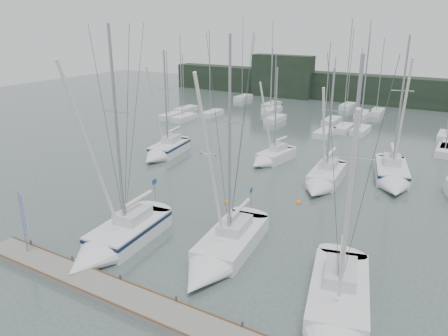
{
  "coord_description": "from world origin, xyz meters",
  "views": [
    {
      "loc": [
        14.23,
        -19.62,
        14.63
      ],
      "look_at": [
        -0.43,
        5.0,
        4.79
      ],
      "focal_mm": 35.0,
      "sensor_mm": 36.0,
      "label": 1
    }
  ],
  "objects_px": {
    "sailboat_near_center": "(219,255)",
    "sailboat_mid_a": "(164,151)",
    "sailboat_mid_c": "(323,181)",
    "sailboat_near_left": "(113,242)",
    "sailboat_near_right": "(337,318)",
    "dock_banner": "(24,218)",
    "sailboat_mid_d": "(393,177)",
    "sailboat_mid_b": "(269,158)",
    "buoy_a": "(226,203)",
    "buoy_b": "(298,203)"
  },
  "relations": [
    {
      "from": "sailboat_near_left",
      "to": "sailboat_near_center",
      "type": "distance_m",
      "value": 7.17
    },
    {
      "from": "sailboat_near_left",
      "to": "sailboat_mid_a",
      "type": "distance_m",
      "value": 20.79
    },
    {
      "from": "buoy_a",
      "to": "dock_banner",
      "type": "bearing_deg",
      "value": -114.29
    },
    {
      "from": "dock_banner",
      "to": "sailboat_near_right",
      "type": "bearing_deg",
      "value": 21.02
    },
    {
      "from": "sailboat_mid_d",
      "to": "buoy_b",
      "type": "height_order",
      "value": "sailboat_mid_d"
    },
    {
      "from": "sailboat_near_right",
      "to": "sailboat_mid_d",
      "type": "xyz_separation_m",
      "value": [
        -1.6,
        22.46,
        0.09
      ]
    },
    {
      "from": "sailboat_mid_a",
      "to": "sailboat_mid_d",
      "type": "bearing_deg",
      "value": 1.5
    },
    {
      "from": "sailboat_near_right",
      "to": "dock_banner",
      "type": "distance_m",
      "value": 19.44
    },
    {
      "from": "sailboat_mid_c",
      "to": "sailboat_mid_d",
      "type": "relative_size",
      "value": 0.8
    },
    {
      "from": "sailboat_near_center",
      "to": "buoy_a",
      "type": "bearing_deg",
      "value": 110.15
    },
    {
      "from": "sailboat_near_left",
      "to": "dock_banner",
      "type": "bearing_deg",
      "value": -143.98
    },
    {
      "from": "sailboat_mid_d",
      "to": "buoy_b",
      "type": "bearing_deg",
      "value": -138.1
    },
    {
      "from": "sailboat_near_right",
      "to": "sailboat_mid_c",
      "type": "height_order",
      "value": "sailboat_near_right"
    },
    {
      "from": "sailboat_near_left",
      "to": "buoy_b",
      "type": "bearing_deg",
      "value": 55.18
    },
    {
      "from": "sailboat_near_right",
      "to": "sailboat_mid_d",
      "type": "distance_m",
      "value": 22.51
    },
    {
      "from": "sailboat_mid_b",
      "to": "sailboat_mid_c",
      "type": "bearing_deg",
      "value": -19.55
    },
    {
      "from": "sailboat_near_left",
      "to": "sailboat_mid_d",
      "type": "distance_m",
      "value": 26.15
    },
    {
      "from": "sailboat_mid_c",
      "to": "sailboat_near_right",
      "type": "bearing_deg",
      "value": -74.24
    },
    {
      "from": "buoy_a",
      "to": "sailboat_mid_a",
      "type": "bearing_deg",
      "value": 149.02
    },
    {
      "from": "sailboat_near_right",
      "to": "sailboat_mid_d",
      "type": "height_order",
      "value": "sailboat_mid_d"
    },
    {
      "from": "sailboat_near_center",
      "to": "sailboat_mid_b",
      "type": "height_order",
      "value": "sailboat_near_center"
    },
    {
      "from": "sailboat_near_right",
      "to": "dock_banner",
      "type": "relative_size",
      "value": 3.41
    },
    {
      "from": "sailboat_near_center",
      "to": "buoy_a",
      "type": "xyz_separation_m",
      "value": [
        -4.37,
        8.39,
        -0.52
      ]
    },
    {
      "from": "sailboat_mid_a",
      "to": "sailboat_mid_c",
      "type": "height_order",
      "value": "sailboat_mid_a"
    },
    {
      "from": "sailboat_mid_a",
      "to": "dock_banner",
      "type": "bearing_deg",
      "value": -82.87
    },
    {
      "from": "sailboat_near_right",
      "to": "buoy_a",
      "type": "bearing_deg",
      "value": 125.75
    },
    {
      "from": "sailboat_near_center",
      "to": "sailboat_near_right",
      "type": "height_order",
      "value": "sailboat_near_center"
    },
    {
      "from": "sailboat_near_left",
      "to": "sailboat_near_right",
      "type": "xyz_separation_m",
      "value": [
        15.04,
        -0.02,
        -0.07
      ]
    },
    {
      "from": "sailboat_near_center",
      "to": "sailboat_mid_d",
      "type": "distance_m",
      "value": 21.26
    },
    {
      "from": "sailboat_near_center",
      "to": "sailboat_mid_a",
      "type": "bearing_deg",
      "value": 129.37
    },
    {
      "from": "sailboat_near_right",
      "to": "sailboat_mid_b",
      "type": "height_order",
      "value": "sailboat_near_right"
    },
    {
      "from": "sailboat_mid_a",
      "to": "sailboat_mid_c",
      "type": "relative_size",
      "value": 1.08
    },
    {
      "from": "sailboat_near_right",
      "to": "sailboat_mid_b",
      "type": "xyz_separation_m",
      "value": [
        -14.05,
        22.13,
        -0.04
      ]
    },
    {
      "from": "sailboat_mid_a",
      "to": "sailboat_near_left",
      "type": "bearing_deg",
      "value": -69.65
    },
    {
      "from": "sailboat_mid_b",
      "to": "buoy_a",
      "type": "relative_size",
      "value": 23.75
    },
    {
      "from": "sailboat_near_right",
      "to": "buoy_b",
      "type": "height_order",
      "value": "sailboat_near_right"
    },
    {
      "from": "sailboat_near_left",
      "to": "dock_banner",
      "type": "xyz_separation_m",
      "value": [
        -3.94,
        -3.52,
        2.24
      ]
    },
    {
      "from": "sailboat_mid_c",
      "to": "dock_banner",
      "type": "bearing_deg",
      "value": -123.76
    },
    {
      "from": "sailboat_near_left",
      "to": "sailboat_mid_c",
      "type": "distance_m",
      "value": 20.07
    },
    {
      "from": "sailboat_near_right",
      "to": "sailboat_mid_b",
      "type": "relative_size",
      "value": 1.33
    },
    {
      "from": "buoy_a",
      "to": "sailboat_mid_d",
      "type": "bearing_deg",
      "value": 47.02
    },
    {
      "from": "sailboat_mid_a",
      "to": "sailboat_mid_c",
      "type": "distance_m",
      "value": 18.26
    },
    {
      "from": "sailboat_mid_a",
      "to": "sailboat_mid_d",
      "type": "relative_size",
      "value": 0.87
    },
    {
      "from": "sailboat_near_left",
      "to": "sailboat_mid_c",
      "type": "relative_size",
      "value": 1.35
    },
    {
      "from": "sailboat_near_center",
      "to": "sailboat_mid_c",
      "type": "height_order",
      "value": "sailboat_near_center"
    },
    {
      "from": "sailboat_mid_c",
      "to": "buoy_a",
      "type": "distance_m",
      "value": 9.61
    },
    {
      "from": "sailboat_near_left",
      "to": "dock_banner",
      "type": "relative_size",
      "value": 3.69
    },
    {
      "from": "sailboat_mid_a",
      "to": "sailboat_mid_c",
      "type": "bearing_deg",
      "value": -8.22
    },
    {
      "from": "dock_banner",
      "to": "sailboat_mid_d",
      "type": "bearing_deg",
      "value": 66.76
    },
    {
      "from": "sailboat_mid_a",
      "to": "buoy_b",
      "type": "bearing_deg",
      "value": -22.94
    }
  ]
}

